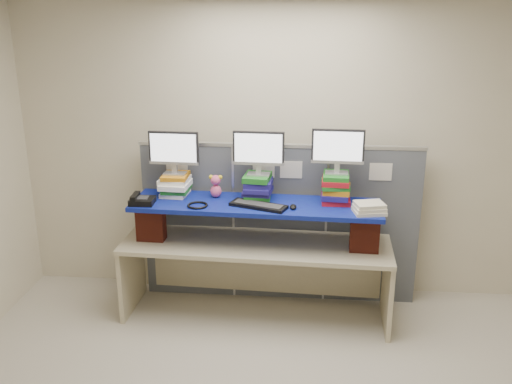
# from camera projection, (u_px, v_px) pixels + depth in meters

# --- Properties ---
(room) EXTENTS (5.00, 4.00, 2.80)m
(room) POSITION_uv_depth(u_px,v_px,m) (267.00, 233.00, 3.48)
(room) COLOR beige
(room) RESTS_ON ground
(cubicle_partition) EXTENTS (2.60, 0.06, 1.53)m
(cubicle_partition) POSITION_uv_depth(u_px,v_px,m) (279.00, 223.00, 5.36)
(cubicle_partition) COLOR #484C55
(cubicle_partition) RESTS_ON ground
(desk) EXTENTS (2.40, 0.79, 0.72)m
(desk) POSITION_uv_depth(u_px,v_px,m) (256.00, 258.00, 5.08)
(desk) COLOR #BBB08F
(desk) RESTS_ON ground
(brick_pier_left) EXTENTS (0.25, 0.14, 0.33)m
(brick_pier_left) POSITION_uv_depth(u_px,v_px,m) (151.00, 222.00, 5.05)
(brick_pier_left) COLOR maroon
(brick_pier_left) RESTS_ON desk
(brick_pier_right) EXTENTS (0.25, 0.14, 0.33)m
(brick_pier_right) POSITION_uv_depth(u_px,v_px,m) (365.00, 233.00, 4.82)
(brick_pier_right) COLOR maroon
(brick_pier_right) RESTS_ON desk
(blue_board) EXTENTS (2.18, 0.63, 0.04)m
(blue_board) POSITION_uv_depth(u_px,v_px,m) (256.00, 205.00, 4.92)
(blue_board) COLOR #0D0977
(blue_board) RESTS_ON brick_pier_left
(book_stack_left) EXTENTS (0.27, 0.32, 0.20)m
(book_stack_left) POSITION_uv_depth(u_px,v_px,m) (175.00, 184.00, 5.09)
(book_stack_left) COLOR white
(book_stack_left) RESTS_ON blue_board
(book_stack_center) EXTENTS (0.26, 0.31, 0.22)m
(book_stack_center) POSITION_uv_depth(u_px,v_px,m) (258.00, 187.00, 5.00)
(book_stack_center) COLOR #1C6C1F
(book_stack_center) RESTS_ON blue_board
(book_stack_right) EXTENTS (0.26, 0.31, 0.26)m
(book_stack_right) POSITION_uv_depth(u_px,v_px,m) (336.00, 188.00, 4.91)
(book_stack_right) COLOR #A5121D
(book_stack_right) RESTS_ON blue_board
(monitor_left) EXTENTS (0.44, 0.13, 0.39)m
(monitor_left) POSITION_uv_depth(u_px,v_px,m) (174.00, 150.00, 4.99)
(monitor_left) COLOR #AAAAAF
(monitor_left) RESTS_ON book_stack_left
(monitor_center) EXTENTS (0.44, 0.13, 0.39)m
(monitor_center) POSITION_uv_depth(u_px,v_px,m) (259.00, 150.00, 4.89)
(monitor_center) COLOR #AAAAAF
(monitor_center) RESTS_ON book_stack_center
(monitor_right) EXTENTS (0.44, 0.13, 0.39)m
(monitor_right) POSITION_uv_depth(u_px,v_px,m) (338.00, 149.00, 4.80)
(monitor_right) COLOR #AAAAAF
(monitor_right) RESTS_ON book_stack_right
(keyboard) EXTENTS (0.51, 0.32, 0.03)m
(keyboard) POSITION_uv_depth(u_px,v_px,m) (258.00, 205.00, 4.81)
(keyboard) COLOR black
(keyboard) RESTS_ON blue_board
(mouse) EXTENTS (0.07, 0.11, 0.03)m
(mouse) POSITION_uv_depth(u_px,v_px,m) (293.00, 207.00, 4.78)
(mouse) COLOR black
(mouse) RESTS_ON blue_board
(desk_phone) EXTENTS (0.21, 0.19, 0.09)m
(desk_phone) POSITION_uv_depth(u_px,v_px,m) (141.00, 200.00, 4.89)
(desk_phone) COLOR black
(desk_phone) RESTS_ON blue_board
(headset) EXTENTS (0.23, 0.23, 0.02)m
(headset) POSITION_uv_depth(u_px,v_px,m) (198.00, 205.00, 4.83)
(headset) COLOR black
(headset) RESTS_ON blue_board
(plush_toy) EXTENTS (0.12, 0.09, 0.21)m
(plush_toy) POSITION_uv_depth(u_px,v_px,m) (216.00, 186.00, 5.03)
(plush_toy) COLOR #E15588
(plush_toy) RESTS_ON blue_board
(binder_stack) EXTENTS (0.29, 0.25, 0.09)m
(binder_stack) POSITION_uv_depth(u_px,v_px,m) (369.00, 208.00, 4.67)
(binder_stack) COLOR beige
(binder_stack) RESTS_ON blue_board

